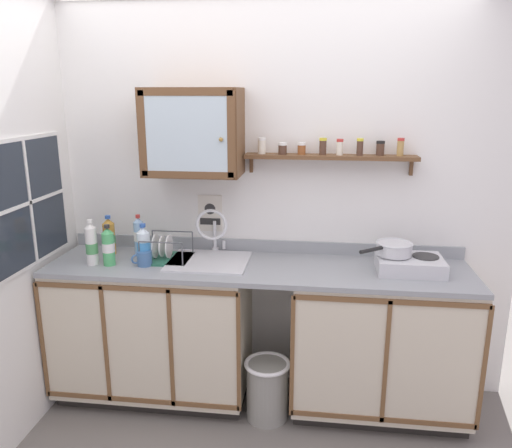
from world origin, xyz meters
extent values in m
plane|color=slate|center=(0.00, 0.00, 0.00)|extent=(5.60, 5.60, 0.00)
cube|color=white|center=(0.00, 0.77, 1.29)|extent=(3.20, 0.05, 2.57)
cube|color=black|center=(-0.68, 0.49, 0.04)|extent=(1.19, 0.52, 0.08)
cube|color=beige|center=(-0.68, 0.46, 0.49)|extent=(1.21, 0.58, 0.82)
cube|color=brown|center=(-0.68, 0.17, 0.86)|extent=(1.21, 0.01, 0.03)
cube|color=brown|center=(-0.68, 0.17, 0.13)|extent=(1.21, 0.01, 0.03)
cube|color=brown|center=(-1.28, 0.17, 0.49)|extent=(0.02, 0.01, 0.76)
cube|color=brown|center=(-0.88, 0.17, 0.49)|extent=(0.02, 0.01, 0.76)
cube|color=brown|center=(-0.48, 0.17, 0.49)|extent=(0.02, 0.01, 0.76)
cube|color=brown|center=(-0.07, 0.17, 0.49)|extent=(0.02, 0.01, 0.76)
cube|color=black|center=(0.76, 0.49, 0.04)|extent=(1.02, 0.52, 0.08)
cube|color=beige|center=(0.76, 0.46, 0.49)|extent=(1.04, 0.58, 0.82)
cube|color=brown|center=(0.76, 0.17, 0.86)|extent=(1.04, 0.01, 0.03)
cube|color=brown|center=(0.76, 0.17, 0.13)|extent=(1.04, 0.01, 0.03)
cube|color=brown|center=(0.24, 0.17, 0.49)|extent=(0.02, 0.01, 0.76)
cube|color=brown|center=(0.76, 0.17, 0.49)|extent=(0.02, 0.01, 0.76)
cube|color=brown|center=(1.28, 0.17, 0.49)|extent=(0.02, 0.01, 0.76)
cube|color=gray|center=(0.00, 0.46, 0.92)|extent=(2.56, 0.61, 0.03)
cube|color=gray|center=(0.00, 0.74, 0.97)|extent=(2.56, 0.02, 0.08)
cube|color=silver|center=(-0.31, 0.48, 0.94)|extent=(0.49, 0.43, 0.01)
cube|color=slate|center=(-0.31, 0.48, 0.81)|extent=(0.41, 0.35, 0.01)
cube|color=slate|center=(-0.31, 0.66, 0.87)|extent=(0.41, 0.01, 0.13)
cube|color=slate|center=(-0.31, 0.30, 0.87)|extent=(0.41, 0.01, 0.13)
cylinder|color=#4C4C51|center=(-0.31, 0.48, 0.81)|extent=(0.04, 0.04, 0.01)
cylinder|color=silver|center=(-0.31, 0.71, 0.94)|extent=(0.05, 0.05, 0.02)
cylinder|color=silver|center=(-0.31, 0.71, 1.05)|extent=(0.02, 0.02, 0.18)
torus|color=silver|center=(-0.31, 0.62, 1.14)|extent=(0.21, 0.02, 0.21)
cylinder|color=silver|center=(-0.25, 0.71, 0.98)|extent=(0.02, 0.02, 0.05)
cube|color=silver|center=(0.90, 0.47, 0.98)|extent=(0.38, 0.29, 0.09)
cylinder|color=#2D2D2D|center=(0.81, 0.49, 1.02)|extent=(0.15, 0.15, 0.01)
cylinder|color=#2D2D2D|center=(0.99, 0.49, 1.02)|extent=(0.15, 0.15, 0.01)
cylinder|color=black|center=(0.81, 0.34, 0.98)|extent=(0.03, 0.02, 0.03)
cylinder|color=black|center=(0.99, 0.34, 0.98)|extent=(0.03, 0.02, 0.03)
cylinder|color=silver|center=(0.81, 0.49, 1.06)|extent=(0.20, 0.20, 0.07)
torus|color=silver|center=(0.81, 0.49, 1.10)|extent=(0.21, 0.21, 0.01)
cylinder|color=black|center=(0.67, 0.38, 1.09)|extent=(0.14, 0.12, 0.02)
cylinder|color=#4CB266|center=(-0.90, 0.36, 1.03)|extent=(0.07, 0.07, 0.20)
cone|color=#4CB266|center=(-0.90, 0.36, 1.15)|extent=(0.07, 0.07, 0.03)
cylinder|color=#262626|center=(-0.90, 0.36, 1.18)|extent=(0.03, 0.03, 0.02)
cylinder|color=white|center=(-0.90, 0.36, 1.04)|extent=(0.07, 0.07, 0.06)
cylinder|color=gold|center=(-0.98, 0.57, 1.03)|extent=(0.08, 0.08, 0.20)
cone|color=gold|center=(-0.98, 0.57, 1.15)|extent=(0.07, 0.07, 0.03)
cylinder|color=#2D59B2|center=(-0.98, 0.57, 1.18)|extent=(0.03, 0.03, 0.02)
cylinder|color=#4C9959|center=(-0.98, 0.57, 1.03)|extent=(0.08, 0.08, 0.06)
cylinder|color=#8CB7E0|center=(-0.78, 0.56, 1.04)|extent=(0.06, 0.06, 0.22)
cone|color=#8CB7E0|center=(-0.78, 0.56, 1.17)|extent=(0.06, 0.06, 0.03)
cylinder|color=red|center=(-0.78, 0.56, 1.19)|extent=(0.03, 0.03, 0.02)
cylinder|color=white|center=(-0.78, 0.56, 1.06)|extent=(0.06, 0.06, 0.06)
cylinder|color=silver|center=(-0.69, 0.41, 1.03)|extent=(0.08, 0.08, 0.20)
cone|color=silver|center=(-0.69, 0.41, 1.15)|extent=(0.08, 0.08, 0.04)
cylinder|color=#2D59B2|center=(-0.69, 0.41, 1.17)|extent=(0.04, 0.04, 0.02)
cylinder|color=#3F8CCC|center=(-0.69, 0.41, 1.04)|extent=(0.08, 0.08, 0.05)
cylinder|color=white|center=(-1.00, 0.36, 1.05)|extent=(0.07, 0.07, 0.23)
cone|color=white|center=(-1.00, 0.36, 1.18)|extent=(0.07, 0.07, 0.03)
cylinder|color=white|center=(-1.00, 0.36, 1.20)|extent=(0.03, 0.03, 0.02)
cylinder|color=#4C9959|center=(-1.00, 0.36, 1.04)|extent=(0.07, 0.07, 0.06)
cube|color=#26664C|center=(-0.58, 0.50, 0.94)|extent=(0.29, 0.27, 0.01)
cylinder|color=#4C4F54|center=(-0.71, 0.37, 1.01)|extent=(0.01, 0.01, 0.14)
cylinder|color=#4C4F54|center=(-0.44, 0.37, 1.01)|extent=(0.01, 0.01, 0.14)
cylinder|color=#4C4F54|center=(-0.71, 0.62, 1.01)|extent=(0.01, 0.01, 0.14)
cylinder|color=#4C4F54|center=(-0.44, 0.62, 1.01)|extent=(0.01, 0.01, 0.14)
cylinder|color=#4C4F54|center=(-0.58, 0.37, 1.08)|extent=(0.27, 0.01, 0.01)
cylinder|color=#4C4F54|center=(-0.58, 0.62, 1.08)|extent=(0.27, 0.01, 0.01)
cylinder|color=white|center=(-0.65, 0.50, 1.02)|extent=(0.01, 0.15, 0.15)
cylinder|color=white|center=(-0.61, 0.50, 1.02)|extent=(0.01, 0.13, 0.13)
cylinder|color=white|center=(-0.56, 0.50, 1.02)|extent=(0.01, 0.15, 0.15)
cylinder|color=#3F6699|center=(-0.68, 0.37, 0.98)|extent=(0.09, 0.09, 0.09)
torus|color=#3F6699|center=(-0.72, 0.35, 0.98)|extent=(0.06, 0.04, 0.06)
cube|color=brown|center=(-0.41, 0.59, 1.72)|extent=(0.58, 0.32, 0.52)
cube|color=silver|center=(-0.41, 0.43, 1.72)|extent=(0.48, 0.01, 0.43)
cube|color=brown|center=(-0.67, 0.42, 1.72)|extent=(0.05, 0.01, 0.49)
cube|color=brown|center=(-0.14, 0.42, 1.72)|extent=(0.05, 0.01, 0.49)
cube|color=brown|center=(-0.41, 0.42, 1.96)|extent=(0.55, 0.01, 0.04)
cube|color=brown|center=(-0.41, 0.42, 1.49)|extent=(0.55, 0.01, 0.04)
sphere|color=olive|center=(-0.20, 0.41, 1.69)|extent=(0.02, 0.02, 0.02)
cube|color=brown|center=(0.42, 0.68, 1.57)|extent=(1.05, 0.14, 0.02)
cube|color=brown|center=(-0.07, 0.73, 1.51)|extent=(0.02, 0.03, 0.10)
cube|color=brown|center=(0.91, 0.73, 1.51)|extent=(0.02, 0.03, 0.10)
cylinder|color=silver|center=(0.00, 0.68, 1.63)|extent=(0.05, 0.05, 0.08)
cylinder|color=white|center=(0.00, 0.68, 1.68)|extent=(0.05, 0.05, 0.02)
cylinder|color=#4C3326|center=(0.13, 0.67, 1.61)|extent=(0.05, 0.05, 0.06)
cylinder|color=white|center=(0.13, 0.67, 1.65)|extent=(0.05, 0.05, 0.02)
cylinder|color=brown|center=(0.25, 0.69, 1.61)|extent=(0.05, 0.05, 0.06)
cylinder|color=white|center=(0.25, 0.69, 1.65)|extent=(0.05, 0.05, 0.02)
cylinder|color=#4C3326|center=(0.37, 0.68, 1.63)|extent=(0.04, 0.04, 0.09)
cylinder|color=yellow|center=(0.37, 0.68, 1.68)|extent=(0.05, 0.05, 0.02)
cylinder|color=silver|center=(0.47, 0.67, 1.63)|extent=(0.04, 0.04, 0.08)
cylinder|color=red|center=(0.47, 0.67, 1.67)|extent=(0.04, 0.04, 0.02)
cylinder|color=#4C3326|center=(0.59, 0.67, 1.63)|extent=(0.04, 0.04, 0.09)
cylinder|color=yellow|center=(0.59, 0.67, 1.68)|extent=(0.04, 0.04, 0.02)
cylinder|color=#4C3326|center=(0.72, 0.69, 1.62)|extent=(0.05, 0.05, 0.07)
cylinder|color=black|center=(0.72, 0.69, 1.66)|extent=(0.05, 0.05, 0.02)
cylinder|color=tan|center=(0.83, 0.68, 1.63)|extent=(0.04, 0.04, 0.09)
cylinder|color=red|center=(0.83, 0.68, 1.68)|extent=(0.04, 0.04, 0.02)
cube|color=silver|center=(-0.35, 0.75, 1.18)|extent=(0.16, 0.01, 0.24)
cube|color=#262626|center=(-0.35, 0.74, 1.13)|extent=(0.14, 0.00, 0.04)
cylinder|color=#262626|center=(-0.35, 0.74, 1.21)|extent=(0.07, 0.00, 0.07)
cube|color=#262D38|center=(-1.29, 0.22, 1.34)|extent=(0.01, 0.75, 0.70)
cube|color=white|center=(-1.30, 0.22, 1.34)|extent=(0.02, 0.79, 0.75)
cube|color=white|center=(-1.28, 0.22, 1.34)|extent=(0.01, 0.02, 0.70)
cube|color=white|center=(-1.28, 0.22, 1.34)|extent=(0.01, 0.75, 0.02)
cylinder|color=gray|center=(0.08, 0.29, 0.18)|extent=(0.25, 0.25, 0.37)
torus|color=white|center=(0.08, 0.29, 0.37)|extent=(0.28, 0.28, 0.03)
camera|label=1|loc=(0.36, -2.39, 1.95)|focal=34.98mm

